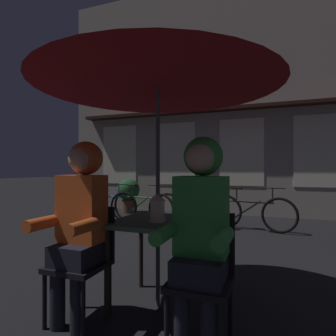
{
  "coord_description": "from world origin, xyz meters",
  "views": [
    {
      "loc": [
        0.92,
        -2.24,
        1.18
      ],
      "look_at": [
        0.0,
        0.25,
        1.19
      ],
      "focal_mm": 30.09,
      "sensor_mm": 36.0,
      "label": 1
    }
  ],
  "objects": [
    {
      "name": "ground_plane",
      "position": [
        0.0,
        0.0,
        0.0
      ],
      "size": [
        60.0,
        60.0,
        0.0
      ],
      "primitive_type": "plane",
      "color": "black"
    },
    {
      "name": "bicycle_nearest",
      "position": [
        -2.74,
        3.36,
        0.35
      ],
      "size": [
        1.68,
        0.13,
        0.84
      ],
      "color": "black",
      "rests_on": "ground_plane"
    },
    {
      "name": "shopfront_building",
      "position": [
        0.19,
        5.4,
        3.09
      ],
      "size": [
        10.0,
        0.93,
        6.2
      ],
      "color": "#9E9389",
      "rests_on": "ground_plane"
    },
    {
      "name": "patio_umbrella",
      "position": [
        0.0,
        0.0,
        2.06
      ],
      "size": [
        2.1,
        2.1,
        2.31
      ],
      "color": "#4C4C51",
      "rests_on": "ground_plane"
    },
    {
      "name": "chair_right",
      "position": [
        0.48,
        -0.37,
        0.49
      ],
      "size": [
        0.4,
        0.4,
        0.87
      ],
      "color": "black",
      "rests_on": "ground_plane"
    },
    {
      "name": "chair_left",
      "position": [
        -0.48,
        -0.37,
        0.49
      ],
      "size": [
        0.4,
        0.4,
        0.87
      ],
      "color": "black",
      "rests_on": "ground_plane"
    },
    {
      "name": "bicycle_second",
      "position": [
        -1.77,
        3.38,
        0.35
      ],
      "size": [
        1.64,
        0.44,
        0.84
      ],
      "color": "black",
      "rests_on": "ground_plane"
    },
    {
      "name": "cafe_table",
      "position": [
        0.0,
        0.0,
        0.64
      ],
      "size": [
        0.72,
        0.72,
        0.74
      ],
      "color": "#42664C",
      "rests_on": "ground_plane"
    },
    {
      "name": "person_left_hooded",
      "position": [
        -0.48,
        -0.43,
        0.85
      ],
      "size": [
        0.45,
        0.56,
        1.4
      ],
      "color": "black",
      "rests_on": "ground_plane"
    },
    {
      "name": "potted_plant",
      "position": [
        -2.71,
        4.51,
        0.54
      ],
      "size": [
        0.6,
        0.6,
        0.92
      ],
      "color": "brown",
      "rests_on": "ground_plane"
    },
    {
      "name": "bicycle_third",
      "position": [
        -0.69,
        3.37,
        0.35
      ],
      "size": [
        1.66,
        0.35,
        0.84
      ],
      "color": "black",
      "rests_on": "ground_plane"
    },
    {
      "name": "person_right_hooded",
      "position": [
        0.48,
        -0.43,
        0.85
      ],
      "size": [
        0.45,
        0.56,
        1.4
      ],
      "color": "black",
      "rests_on": "ground_plane"
    },
    {
      "name": "lantern",
      "position": [
        0.03,
        -0.09,
        0.86
      ],
      "size": [
        0.11,
        0.11,
        0.23
      ],
      "color": "white",
      "rests_on": "cafe_table"
    },
    {
      "name": "bicycle_fourth",
      "position": [
        0.55,
        3.38,
        0.35
      ],
      "size": [
        1.66,
        0.35,
        0.84
      ],
      "color": "black",
      "rests_on": "ground_plane"
    }
  ]
}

